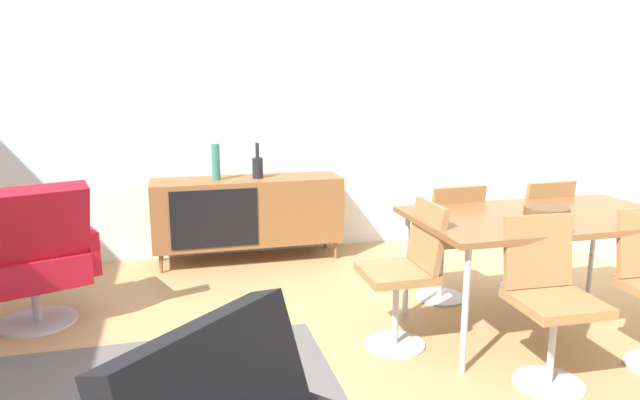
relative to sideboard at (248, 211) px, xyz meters
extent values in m
cube|color=silver|center=(-0.12, 0.30, 0.96)|extent=(6.80, 0.12, 2.80)
cube|color=brown|center=(0.00, 0.00, 0.00)|extent=(1.60, 0.44, 0.56)
cube|color=black|center=(-0.30, -0.22, 0.00)|extent=(0.70, 0.01, 0.48)
cylinder|color=brown|center=(-0.74, -0.17, -0.36)|extent=(0.03, 0.03, 0.16)
cylinder|color=brown|center=(0.74, -0.17, -0.36)|extent=(0.03, 0.03, 0.16)
cylinder|color=brown|center=(-0.74, 0.17, -0.36)|extent=(0.03, 0.03, 0.16)
cylinder|color=brown|center=(0.74, 0.17, -0.36)|extent=(0.03, 0.03, 0.16)
cylinder|color=black|center=(0.10, 0.00, 0.37)|extent=(0.09, 0.09, 0.17)
cylinder|color=black|center=(0.10, 0.00, 0.52)|extent=(0.03, 0.03, 0.13)
cylinder|color=#337266|center=(-0.25, 0.00, 0.43)|extent=(0.07, 0.07, 0.30)
cube|color=brown|center=(1.57, -1.85, 0.28)|extent=(1.60, 0.90, 0.04)
cylinder|color=#B7B7BC|center=(0.85, -2.24, -0.09)|extent=(0.04, 0.04, 0.70)
cylinder|color=#B7B7BC|center=(0.85, -1.46, -0.09)|extent=(0.04, 0.04, 0.70)
cylinder|color=#B7B7BC|center=(2.29, -1.46, -0.09)|extent=(0.04, 0.04, 0.70)
cylinder|color=brown|center=(1.55, -1.90, 0.33)|extent=(0.26, 0.26, 0.06)
cube|color=#9E7042|center=(1.22, -1.23, 0.01)|extent=(0.41, 0.41, 0.05)
cube|color=#9E7042|center=(1.23, -1.41, 0.23)|extent=(0.38, 0.10, 0.38)
cylinder|color=#B7B7BC|center=(1.22, -1.23, -0.23)|extent=(0.04, 0.04, 0.42)
cylinder|color=#B7B7BC|center=(1.22, -1.23, -0.43)|extent=(0.36, 0.36, 0.01)
cube|color=#9E7042|center=(0.62, -1.85, 0.01)|extent=(0.40, 0.40, 0.05)
cube|color=#9E7042|center=(0.80, -1.85, 0.23)|extent=(0.09, 0.38, 0.38)
cylinder|color=#B7B7BC|center=(0.62, -1.85, -0.23)|extent=(0.04, 0.04, 0.42)
cylinder|color=#B7B7BC|center=(0.62, -1.85, -0.43)|extent=(0.36, 0.36, 0.01)
cube|color=#9E7042|center=(1.22, -2.47, 0.01)|extent=(0.41, 0.41, 0.05)
cube|color=#9E7042|center=(1.23, -2.29, 0.23)|extent=(0.38, 0.10, 0.38)
cylinder|color=#B7B7BC|center=(1.22, -2.47, -0.23)|extent=(0.04, 0.04, 0.42)
cylinder|color=#B7B7BC|center=(1.22, -2.47, -0.43)|extent=(0.36, 0.36, 0.01)
cube|color=#9E7042|center=(1.92, -1.23, 0.01)|extent=(0.42, 0.42, 0.05)
cube|color=#9E7042|center=(1.93, -1.41, 0.23)|extent=(0.38, 0.10, 0.38)
cylinder|color=#B7B7BC|center=(1.92, -1.23, -0.23)|extent=(0.04, 0.04, 0.42)
cylinder|color=#B7B7BC|center=(1.92, -1.23, -0.43)|extent=(0.36, 0.36, 0.01)
cube|color=red|center=(-1.50, -0.96, -0.06)|extent=(0.76, 0.74, 0.20)
cube|color=red|center=(-1.41, -1.18, 0.25)|extent=(0.66, 0.46, 0.51)
cube|color=red|center=(-1.19, -0.84, 0.02)|extent=(0.24, 0.49, 0.28)
cylinder|color=#B7B7BC|center=(-1.50, -0.96, -0.30)|extent=(0.06, 0.06, 0.28)
cylinder|color=#B7B7BC|center=(-1.50, -0.96, -0.43)|extent=(0.48, 0.48, 0.02)
camera|label=1|loc=(-0.60, -4.75, 1.10)|focal=31.85mm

